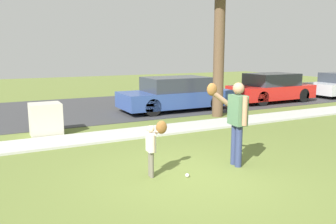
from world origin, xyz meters
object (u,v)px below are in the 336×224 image
object	(u,v)px
parked_wagon_blue	(176,94)
parked_hatchback_red	(271,88)
baseball	(187,175)
person_adult	(235,115)
utility_cabinet	(46,119)
person_child	(154,141)

from	to	relation	value
parked_wagon_blue	parked_hatchback_red	size ratio (longest dim) A/B	1.12
baseball	parked_wagon_blue	world-z (taller)	parked_wagon_blue
person_adult	parked_wagon_blue	size ratio (longest dim) A/B	0.38
utility_cabinet	parked_wagon_blue	world-z (taller)	parked_wagon_blue
parked_hatchback_red	baseball	bearing A→B (deg)	38.35
parked_hatchback_red	person_adult	bearing A→B (deg)	42.06
baseball	utility_cabinet	size ratio (longest dim) A/B	0.08
baseball	parked_hatchback_red	xyz separation A→B (m)	(8.45, 6.68, 0.62)
baseball	parked_hatchback_red	distance (m)	10.79
person_child	parked_hatchback_red	bearing A→B (deg)	41.62
person_child	parked_wagon_blue	bearing A→B (deg)	64.83
baseball	person_child	bearing A→B (deg)	143.84
person_child	parked_hatchback_red	size ratio (longest dim) A/B	0.26
person_adult	parked_wagon_blue	xyz separation A→B (m)	(2.15, 6.50, -0.40)
baseball	utility_cabinet	world-z (taller)	utility_cabinet
person_adult	parked_wagon_blue	bearing A→B (deg)	-101.81
person_adult	person_child	bearing A→B (deg)	-0.76
utility_cabinet	parked_hatchback_red	distance (m)	10.51
person_child	utility_cabinet	bearing A→B (deg)	113.93
baseball	parked_hatchback_red	world-z (taller)	parked_hatchback_red
utility_cabinet	person_child	bearing A→B (deg)	-72.53
parked_wagon_blue	baseball	bearing A→B (deg)	63.23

